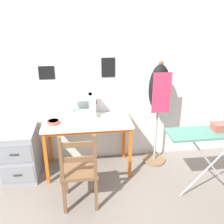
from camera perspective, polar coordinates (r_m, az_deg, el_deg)
ground_plane at (r=3.38m, az=-5.04°, el=-15.50°), size 14.00×14.00×0.00m
wall_back at (r=3.38m, az=-6.27°, el=8.62°), size 10.00×0.06×2.55m
sewing_table at (r=3.26m, az=-5.64°, el=-3.65°), size 1.14×0.55×0.74m
sewing_machine at (r=3.32m, az=-6.27°, el=1.35°), size 0.35×0.17×0.34m
fabric_bowl at (r=3.22m, az=-13.25°, el=-2.24°), size 0.16×0.16×0.04m
scissors at (r=3.11m, az=2.88°, el=-2.96°), size 0.14×0.09×0.01m
thread_spool_near_machine at (r=3.31m, az=-2.87°, el=-1.11°), size 0.03×0.03×0.03m
wooden_chair at (r=2.81m, az=-7.50°, el=-13.15°), size 0.40×0.38×0.94m
filing_cabinet at (r=3.52m, az=-20.16°, el=-8.76°), size 0.43×0.57×0.66m
dress_form at (r=3.36m, az=10.66°, el=3.84°), size 0.32×0.32×1.48m
ironing_board at (r=2.97m, az=22.73°, el=-4.97°), size 1.09×0.31×0.85m
storage_box at (r=2.97m, az=23.69°, el=-3.11°), size 0.20×0.13×0.09m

